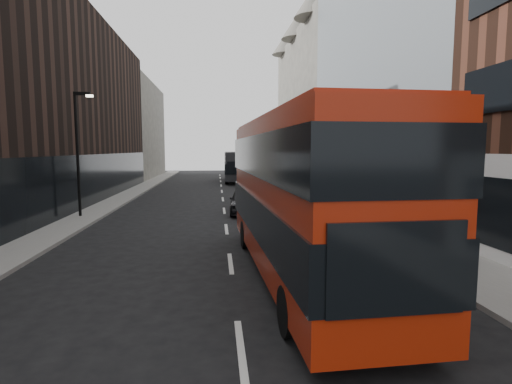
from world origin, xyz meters
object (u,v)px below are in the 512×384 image
object	(u,v)px
street_lamp	(79,145)
grey_bus	(235,166)
red_bus	(300,190)
car_b	(251,194)
car_a	(245,201)
car_c	(252,193)

from	to	relation	value
street_lamp	grey_bus	xyz separation A→B (m)	(10.02, 25.39, -2.23)
red_bus	car_b	world-z (taller)	red_bus
street_lamp	car_b	bearing A→B (deg)	25.21
grey_bus	car_a	bearing A→B (deg)	-90.58
car_a	grey_bus	bearing A→B (deg)	91.82
street_lamp	red_bus	size ratio (longest dim) A/B	0.57
grey_bus	car_c	bearing A→B (deg)	-88.25
street_lamp	car_a	bearing A→B (deg)	5.63
street_lamp	red_bus	bearing A→B (deg)	-48.52
grey_bus	car_a	world-z (taller)	grey_bus
car_b	car_c	size ratio (longest dim) A/B	0.88
red_bus	car_b	distance (m)	16.58
car_b	car_c	distance (m)	1.21
red_bus	car_b	size ratio (longest dim) A/B	2.74
red_bus	grey_bus	xyz separation A→B (m)	(-0.29, 37.05, -0.77)
grey_bus	car_a	size ratio (longest dim) A/B	2.51
car_a	car_b	distance (m)	3.94
street_lamp	grey_bus	size ratio (longest dim) A/B	0.62
red_bus	car_c	xyz separation A→B (m)	(0.06, 17.66, -1.98)
street_lamp	car_c	xyz separation A→B (m)	(10.37, 6.00, -3.45)
red_bus	grey_bus	distance (m)	37.05
street_lamp	car_a	world-z (taller)	street_lamp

